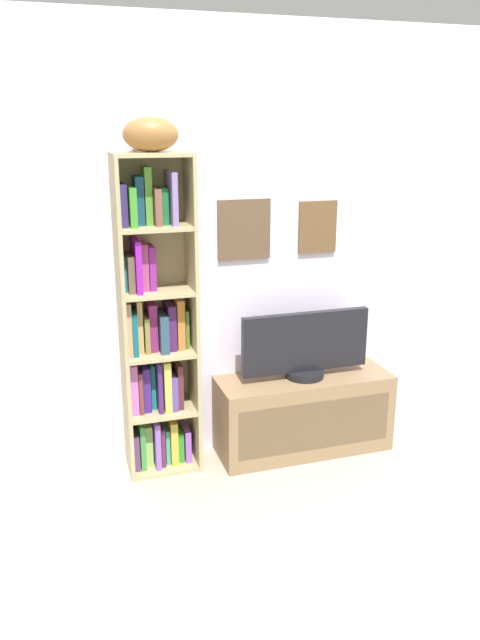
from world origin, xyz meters
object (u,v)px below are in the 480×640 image
at_px(football, 151,134).
at_px(tv_stand, 303,413).
at_px(bookshelf, 155,332).
at_px(television, 306,346).

distance_m(football, tv_stand, 1.76).
bearing_deg(bookshelf, football, -59.78).
xyz_separation_m(bookshelf, tv_stand, (0.84, -0.08, -0.56)).
xyz_separation_m(football, tv_stand, (0.82, -0.05, -1.56)).
distance_m(bookshelf, football, 1.01).
height_order(bookshelf, tv_stand, bookshelf).
height_order(bookshelf, football, football).
distance_m(bookshelf, television, 0.85).
xyz_separation_m(bookshelf, football, (0.02, -0.03, 1.00)).
bearing_deg(football, bookshelf, 120.22).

